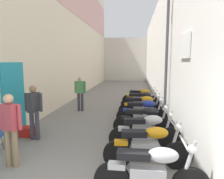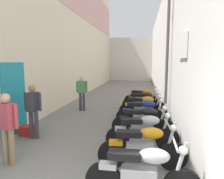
{
  "view_description": "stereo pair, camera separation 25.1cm",
  "coord_description": "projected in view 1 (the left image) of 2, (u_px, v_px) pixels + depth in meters",
  "views": [
    {
      "loc": [
        1.22,
        -2.2,
        2.23
      ],
      "look_at": [
        0.39,
        4.82,
        1.24
      ],
      "focal_mm": 32.51,
      "sensor_mm": 36.0,
      "label": 1
    },
    {
      "loc": [
        1.47,
        -2.17,
        2.23
      ],
      "look_at": [
        0.39,
        4.82,
        1.24
      ],
      "focal_mm": 32.51,
      "sensor_mm": 36.0,
      "label": 2
    }
  ],
  "objects": [
    {
      "name": "motorcycle_nearest",
      "position": [
        152.0,
        171.0,
        3.22
      ],
      "size": [
        1.85,
        0.58,
        1.04
      ],
      "color": "black",
      "rests_on": "ground"
    },
    {
      "name": "motorcycle_eighth",
      "position": [
        141.0,
        97.0,
        9.84
      ],
      "size": [
        1.84,
        0.58,
        1.04
      ],
      "color": "black",
      "rests_on": "ground"
    },
    {
      "name": "pedestrian_by_doorway",
      "position": [
        10.0,
        125.0,
        4.22
      ],
      "size": [
        0.52,
        0.28,
        1.57
      ],
      "color": "#8C7251",
      "rests_on": "ground"
    },
    {
      "name": "building_right",
      "position": [
        160.0,
        51.0,
        12.3
      ],
      "size": [
        0.45,
        21.12,
        5.67
      ],
      "color": "silver",
      "rests_on": "ground"
    },
    {
      "name": "motorcycle_fifth",
      "position": [
        143.0,
        112.0,
        7.03
      ],
      "size": [
        1.85,
        0.58,
        1.04
      ],
      "color": "black",
      "rests_on": "ground"
    },
    {
      "name": "street_lamp",
      "position": [
        165.0,
        39.0,
        7.04
      ],
      "size": [
        0.79,
        0.18,
        5.17
      ],
      "color": "#47474C",
      "rests_on": "ground"
    },
    {
      "name": "plastic_crate",
      "position": [
        28.0,
        132.0,
        6.08
      ],
      "size": [
        0.44,
        0.32,
        0.28
      ],
      "primitive_type": "cube",
      "color": "red",
      "rests_on": "ground"
    },
    {
      "name": "motorcycle_seventh",
      "position": [
        142.0,
        101.0,
        8.91
      ],
      "size": [
        1.84,
        0.58,
        1.04
      ],
      "color": "black",
      "rests_on": "ground"
    },
    {
      "name": "motorcycle_second",
      "position": [
        148.0,
        146.0,
        4.19
      ],
      "size": [
        1.85,
        0.58,
        1.04
      ],
      "color": "black",
      "rests_on": "ground"
    },
    {
      "name": "motorcycle_third",
      "position": [
        146.0,
        131.0,
        5.09
      ],
      "size": [
        1.85,
        0.58,
        1.04
      ],
      "color": "black",
      "rests_on": "ground"
    },
    {
      "name": "building_left",
      "position": [
        75.0,
        25.0,
        12.65
      ],
      "size": [
        0.45,
        21.12,
        8.9
      ],
      "color": "beige",
      "rests_on": "ground"
    },
    {
      "name": "pedestrian_mid_alley",
      "position": [
        34.0,
        108.0,
        5.72
      ],
      "size": [
        0.52,
        0.38,
        1.57
      ],
      "color": "#383842",
      "rests_on": "ground"
    },
    {
      "name": "ground_plane",
      "position": [
        113.0,
        103.0,
        11.03
      ],
      "size": [
        37.12,
        37.12,
        0.0
      ],
      "primitive_type": "plane",
      "color": "slate"
    },
    {
      "name": "motorcycle_sixth",
      "position": [
        142.0,
        106.0,
        7.87
      ],
      "size": [
        1.85,
        0.58,
        1.04
      ],
      "color": "black",
      "rests_on": "ground"
    },
    {
      "name": "motorcycle_fourth",
      "position": [
        144.0,
        120.0,
        5.99
      ],
      "size": [
        1.85,
        0.58,
        1.04
      ],
      "color": "black",
      "rests_on": "ground"
    },
    {
      "name": "building_far_end",
      "position": [
        126.0,
        60.0,
        24.03
      ],
      "size": [
        7.86,
        2.0,
        4.88
      ],
      "primitive_type": "cube",
      "color": "beige",
      "rests_on": "ground"
    },
    {
      "name": "pedestrian_further_down",
      "position": [
        80.0,
        91.0,
        9.07
      ],
      "size": [
        0.52,
        0.24,
        1.57
      ],
      "color": "#383842",
      "rests_on": "ground"
    }
  ]
}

